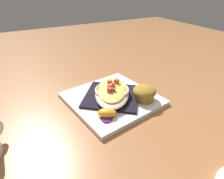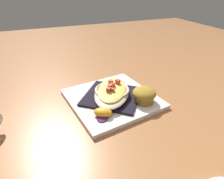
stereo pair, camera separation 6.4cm
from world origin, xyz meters
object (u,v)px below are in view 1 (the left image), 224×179
at_px(gratin_dish, 112,91).
at_px(orange_garnish, 107,114).
at_px(square_plate, 112,99).
at_px(muffin, 144,93).

bearing_deg(gratin_dish, orange_garnish, 53.71).
height_order(square_plate, gratin_dish, gratin_dish).
distance_m(muffin, orange_garnish, 0.16).
xyz_separation_m(square_plate, orange_garnish, (0.07, 0.09, 0.02)).
bearing_deg(muffin, gratin_dish, -36.49).
distance_m(square_plate, gratin_dish, 0.03).
xyz_separation_m(square_plate, gratin_dish, (-0.00, -0.00, 0.03)).
distance_m(square_plate, muffin, 0.11).
distance_m(gratin_dish, muffin, 0.11).
relative_size(gratin_dish, muffin, 3.05).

